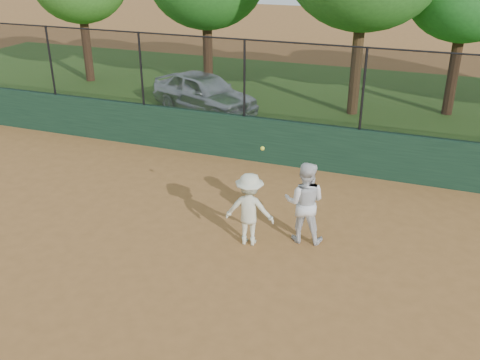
% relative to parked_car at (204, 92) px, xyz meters
% --- Properties ---
extents(ground, '(80.00, 80.00, 0.00)m').
position_rel_parked_car_xyz_m(ground, '(3.22, -9.48, -0.68)').
color(ground, '#956030').
rests_on(ground, ground).
extents(back_wall, '(26.00, 0.20, 1.20)m').
position_rel_parked_car_xyz_m(back_wall, '(3.22, -3.48, -0.08)').
color(back_wall, '#183523').
rests_on(back_wall, ground).
extents(grass_strip, '(36.00, 12.00, 0.01)m').
position_rel_parked_car_xyz_m(grass_strip, '(3.22, 2.52, -0.68)').
color(grass_strip, '#2A4E18').
rests_on(grass_strip, ground).
extents(parked_car, '(4.31, 3.02, 1.36)m').
position_rel_parked_car_xyz_m(parked_car, '(0.00, 0.00, 0.00)').
color(parked_car, silver).
rests_on(parked_car, ground).
extents(player_second, '(0.87, 0.71, 1.66)m').
position_rel_parked_car_xyz_m(player_second, '(5.27, -7.06, 0.15)').
color(player_second, silver).
rests_on(player_second, ground).
extents(player_main, '(1.01, 0.66, 2.15)m').
position_rel_parked_car_xyz_m(player_main, '(4.31, -7.54, 0.06)').
color(player_main, beige).
rests_on(player_main, ground).
extents(fence_assembly, '(26.00, 0.06, 2.00)m').
position_rel_parked_car_xyz_m(fence_assembly, '(3.19, -3.48, 1.55)').
color(fence_assembly, black).
rests_on(fence_assembly, back_wall).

